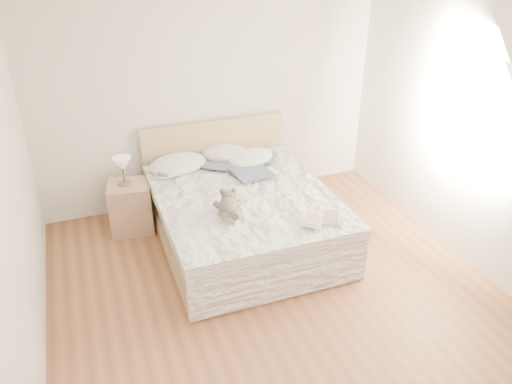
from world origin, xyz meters
The scene contains 15 objects.
floor centered at (0.00, 0.00, 0.00)m, with size 4.00×4.50×0.00m, color brown.
wall_back centered at (0.00, 2.25, 1.35)m, with size 4.00×0.02×2.70m, color silver.
wall_left centered at (-2.00, 0.00, 1.35)m, with size 0.02×4.50×2.70m, color silver.
wall_right centered at (2.00, 0.00, 1.35)m, with size 0.02×4.50×2.70m, color silver.
window centered at (1.99, 0.30, 1.45)m, with size 0.02×1.30×1.10m, color white.
bed centered at (0.00, 1.19, 0.31)m, with size 1.72×2.14×1.00m.
nightstand centered at (-1.07, 1.80, 0.28)m, with size 0.45×0.40×0.56m, color #A17E61.
table_lamp centered at (-1.10, 1.82, 0.78)m, with size 0.21×0.21×0.31m.
pillow_left centered at (-0.49, 1.94, 0.64)m, with size 0.66×0.46×0.20m, color white.
pillow_middle centered at (0.10, 2.02, 0.64)m, with size 0.58×0.41×0.18m, color white.
pillow_right centered at (0.33, 1.81, 0.64)m, with size 0.56×0.40×0.17m, color white.
blouse centered at (0.20, 1.57, 0.63)m, with size 0.62×0.66×0.02m, color #384662, non-canonical shape.
photo_book centered at (-0.64, 1.76, 0.63)m, with size 0.29×0.20×0.02m, color white.
childrens_book centered at (0.48, 0.33, 0.63)m, with size 0.37×0.25×0.02m, color beige.
teddy_bear centered at (-0.29, 0.71, 0.65)m, with size 0.24×0.34×0.18m, color #60564B, non-canonical shape.
Camera 1 is at (-1.44, -3.10, 3.01)m, focal length 35.00 mm.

